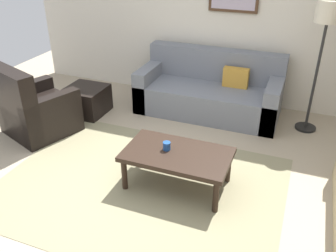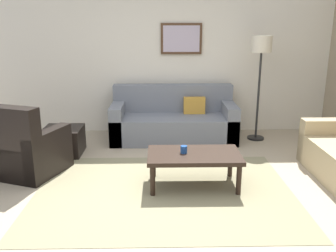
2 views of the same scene
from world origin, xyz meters
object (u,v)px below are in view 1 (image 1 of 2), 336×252
Objects in this scene: couch_main at (211,91)px; coffee_table at (177,157)px; cup at (167,146)px; armchair_leather at (34,112)px; lamp_standing at (326,26)px; ottoman at (86,100)px.

coffee_table is (0.17, -1.93, 0.06)m from couch_main.
armchair_leather is at bearing 169.68° from cup.
lamp_standing is at bearing 23.18° from armchair_leather.
armchair_leather is at bearing -110.43° from ottoman.
cup is (1.73, -1.14, 0.25)m from ottoman.
coffee_table is at bearing -10.08° from armchair_leather.
armchair_leather reaches higher than cup.
ottoman is at bearing 148.04° from coffee_table.
cup is (2.02, -0.37, 0.15)m from armchair_leather.
ottoman is 6.40× the size of cup.
armchair_leather is 3.82m from lamp_standing.
lamp_standing is at bearing 56.13° from coffee_table.
couch_main is 1.85m from ottoman.
ottoman is at bearing 146.55° from cup.
coffee_table is at bearing -123.87° from lamp_standing.
coffee_table is 2.43m from lamp_standing.
armchair_leather reaches higher than coffee_table.
armchair_leather is 1.84× the size of ottoman.
couch_main is 1.99× the size of armchair_leather.
lamp_standing is (3.08, 0.67, 1.21)m from ottoman.
ottoman is 3.37m from lamp_standing.
lamp_standing is (3.37, 1.44, 1.10)m from armchair_leather.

